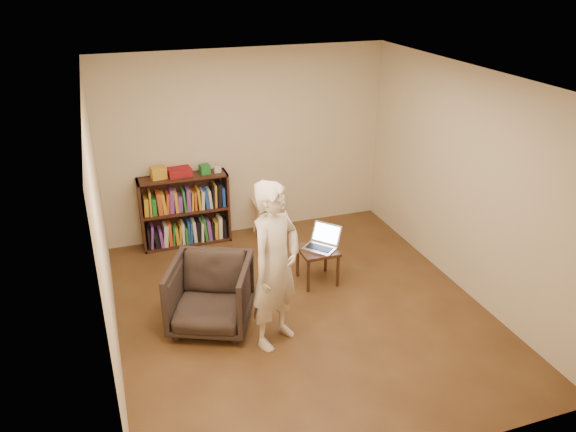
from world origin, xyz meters
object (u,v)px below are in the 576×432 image
object	(u,v)px
armchair	(210,295)
person	(275,266)
bookshelf	(185,214)
side_table	(318,254)
stool	(266,208)
laptop	(322,243)

from	to	relation	value
armchair	person	world-z (taller)	person
armchair	bookshelf	bearing A→B (deg)	111.90
armchair	person	xyz separation A→B (m)	(0.58, -0.48, 0.50)
bookshelf	person	bearing A→B (deg)	-78.74
side_table	person	world-z (taller)	person
armchair	person	size ratio (longest dim) A/B	0.48
stool	laptop	world-z (taller)	laptop
stool	bookshelf	bearing A→B (deg)	173.55
side_table	bookshelf	bearing A→B (deg)	130.74
bookshelf	armchair	xyz separation A→B (m)	(-0.07, -2.04, -0.06)
stool	armchair	size ratio (longest dim) A/B	0.63
stool	person	world-z (taller)	person
laptop	person	size ratio (longest dim) A/B	0.30
armchair	side_table	xyz separation A→B (m)	(1.42, 0.48, -0.01)
side_table	laptop	size ratio (longest dim) A/B	0.85
bookshelf	side_table	bearing A→B (deg)	-49.26
bookshelf	side_table	world-z (taller)	bookshelf
armchair	laptop	distance (m)	1.57
laptop	person	xyz separation A→B (m)	(-0.91, -0.99, 0.38)
armchair	laptop	xyz separation A→B (m)	(1.48, 0.51, 0.12)
side_table	person	xyz separation A→B (m)	(-0.84, -0.96, 0.51)
laptop	side_table	bearing A→B (deg)	-107.45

